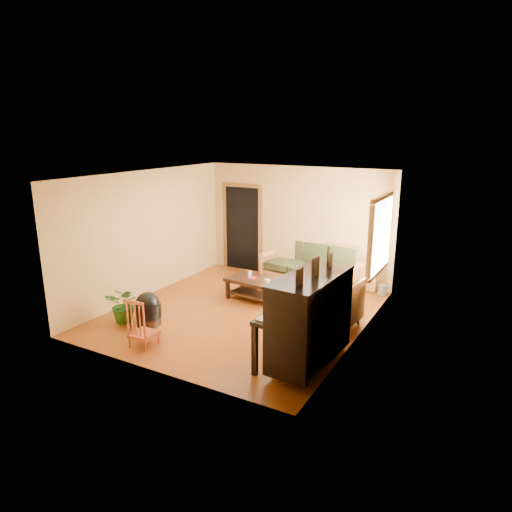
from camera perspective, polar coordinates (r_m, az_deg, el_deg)
The scene contains 16 objects.
floor at distance 8.79m, azimuth -1.79°, elevation -7.06°, with size 5.00×5.00×0.00m, color #692E0D.
doorway at distance 11.24m, azimuth -1.71°, elevation 3.42°, with size 1.08×0.16×2.05m, color black.
window at distance 8.70m, azimuth 15.29°, elevation 2.52°, with size 0.12×1.36×1.46m, color white.
sofa at distance 10.28m, azimuth 6.60°, elevation -0.99°, with size 2.21×0.93×0.95m, color #9D6539.
coffee_table at distance 9.34m, azimuth 0.10°, elevation -4.22°, with size 1.22×0.67×0.44m, color black.
armchair at distance 8.15m, azimuth 9.99°, elevation -5.80°, with size 0.85×0.89×0.89m, color #9D6539.
piano at distance 6.71m, azimuth 6.79°, elevation -8.07°, with size 0.93×1.58×1.40m, color black.
footstool at distance 8.42m, azimuth -13.35°, elevation -6.89°, with size 0.47×0.47×0.45m, color black.
red_chair at distance 7.57m, azimuth -13.94°, elevation -8.03°, with size 0.38×0.42×0.82m, color #98341B.
leaning_frame at distance 10.09m, azimuth 13.44°, elevation -2.51°, with size 0.49×0.11×0.66m, color gold.
ceramic_crock at distance 10.00m, azimuth 15.53°, elevation -4.14°, with size 0.18×0.18×0.22m, color #2E4E8B.
potted_plant at distance 8.58m, azimuth -16.08°, elevation -5.83°, with size 0.61×0.53×0.68m, color #225A19.
book at distance 9.30m, azimuth -0.85°, elevation -2.79°, with size 0.15×0.20×0.02m, color maroon.
candle at distance 9.37m, azimuth -0.80°, elevation -2.30°, with size 0.08×0.08×0.13m, color white.
glass_jar at distance 9.06m, azimuth 1.42°, elevation -3.14°, with size 0.10×0.10×0.07m, color silver.
remote at distance 9.25m, azimuth 1.22°, elevation -2.91°, with size 0.13×0.04×0.01m, color black.
Camera 1 is at (4.18, -6.96, 3.36)m, focal length 32.00 mm.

